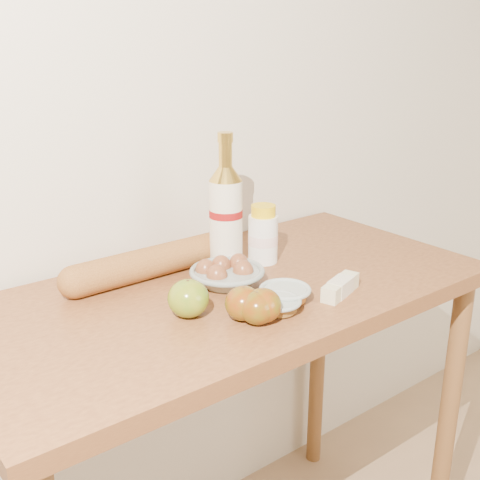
{
  "coord_description": "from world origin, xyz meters",
  "views": [
    {
      "loc": [
        -0.76,
        0.18,
        1.44
      ],
      "look_at": [
        0.0,
        1.15,
        1.02
      ],
      "focal_mm": 45.0,
      "sensor_mm": 36.0,
      "label": 1
    }
  ],
  "objects_px": {
    "table": "(232,335)",
    "bourbon_bottle": "(226,214)",
    "cream_bottle": "(263,236)",
    "baguette": "(149,263)",
    "egg_bowl": "(226,274)"
  },
  "relations": [
    {
      "from": "cream_bottle",
      "to": "egg_bowl",
      "type": "height_order",
      "value": "cream_bottle"
    },
    {
      "from": "bourbon_bottle",
      "to": "egg_bowl",
      "type": "bearing_deg",
      "value": -118.15
    },
    {
      "from": "egg_bowl",
      "to": "baguette",
      "type": "xyz_separation_m",
      "value": [
        -0.12,
        0.14,
        0.01
      ]
    },
    {
      "from": "table",
      "to": "egg_bowl",
      "type": "distance_m",
      "value": 0.15
    },
    {
      "from": "table",
      "to": "egg_bowl",
      "type": "xyz_separation_m",
      "value": [
        -0.0,
        0.02,
        0.15
      ]
    },
    {
      "from": "bourbon_bottle",
      "to": "cream_bottle",
      "type": "xyz_separation_m",
      "value": [
        0.09,
        -0.03,
        -0.07
      ]
    },
    {
      "from": "table",
      "to": "bourbon_bottle",
      "type": "relative_size",
      "value": 3.64
    },
    {
      "from": "table",
      "to": "egg_bowl",
      "type": "bearing_deg",
      "value": 95.7
    },
    {
      "from": "cream_bottle",
      "to": "baguette",
      "type": "height_order",
      "value": "cream_bottle"
    },
    {
      "from": "egg_bowl",
      "to": "baguette",
      "type": "height_order",
      "value": "baguette"
    },
    {
      "from": "cream_bottle",
      "to": "baguette",
      "type": "bearing_deg",
      "value": -179.4
    },
    {
      "from": "cream_bottle",
      "to": "baguette",
      "type": "distance_m",
      "value": 0.29
    },
    {
      "from": "cream_bottle",
      "to": "baguette",
      "type": "relative_size",
      "value": 0.33
    },
    {
      "from": "egg_bowl",
      "to": "bourbon_bottle",
      "type": "bearing_deg",
      "value": 53.74
    },
    {
      "from": "baguette",
      "to": "cream_bottle",
      "type": "bearing_deg",
      "value": -17.15
    }
  ]
}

